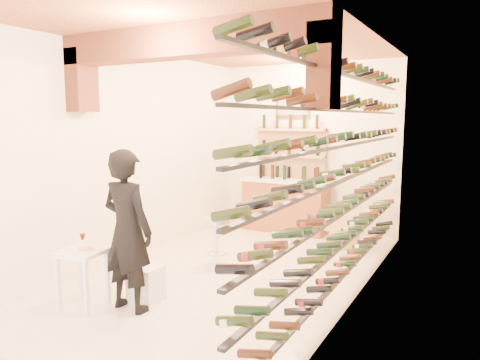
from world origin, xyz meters
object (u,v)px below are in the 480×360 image
Objects in this scene: person at (127,231)px; crate_lower at (344,240)px; tasting_table at (83,261)px; wine_rack at (341,171)px; chrome_barstool at (216,239)px; back_counter at (285,204)px; white_stool at (146,284)px.

person is 3.96m from crate_lower.
wine_rack is at bearing 26.88° from tasting_table.
chrome_barstool is (0.12, 1.69, -0.49)m from person.
person is 3.89× the size of crate_lower.
chrome_barstool is at bearing 175.17° from wine_rack.
back_counter reaches higher than chrome_barstool.
tasting_table is 0.78m from white_stool.
white_stool is 0.23× the size of person.
chrome_barstool is 1.58× the size of crate_lower.
tasting_table is at bearing -107.46° from chrome_barstool.
crate_lower is (1.94, 3.82, -0.42)m from tasting_table.
white_stool is at bearing -113.20° from crate_lower.
tasting_table reaches higher than chrome_barstool.
wine_rack is 3.17m from tasting_table.
wine_rack is 6.88× the size of tasting_table.
crate_lower is (1.46, 3.60, -0.78)m from person.
person is 1.76m from chrome_barstool.
back_counter is 2.05× the size of tasting_table.
tasting_table is (-2.44, -1.76, -0.99)m from wine_rack.
person is 2.47× the size of chrome_barstool.
wine_rack is at bearing -55.34° from back_counter.
back_counter is at bearing 89.75° from chrome_barstool.
tasting_table is at bearing -136.43° from white_stool.
back_counter is at bearing -88.95° from person.
person reaches higher than crate_lower.
wine_rack is 12.07× the size of crate_lower.
white_stool is at bearing 34.70° from tasting_table.
wine_rack reaches higher than back_counter.
back_counter reaches higher than white_stool.
crate_lower is at bearing 54.98° from chrome_barstool.
crate_lower is (1.34, 1.91, -0.29)m from chrome_barstool.
tasting_table reaches higher than white_stool.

